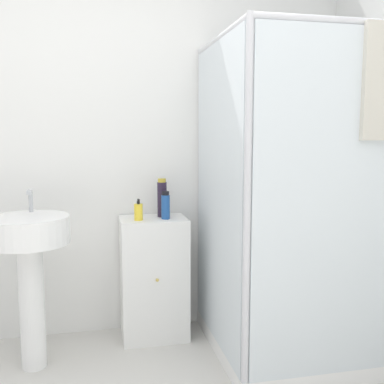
% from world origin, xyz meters
% --- Properties ---
extents(wall_back, '(6.40, 0.06, 2.50)m').
position_xyz_m(wall_back, '(0.00, 1.70, 1.25)').
color(wall_back, white).
rests_on(wall_back, ground_plane).
extents(shower_enclosure, '(0.98, 1.01, 1.85)m').
position_xyz_m(shower_enclosure, '(1.13, 1.10, 0.46)').
color(shower_enclosure, white).
rests_on(shower_enclosure, ground_plane).
extents(vanity_cabinet, '(0.42, 0.33, 0.78)m').
position_xyz_m(vanity_cabinet, '(0.36, 1.51, 0.39)').
color(vanity_cabinet, white).
rests_on(vanity_cabinet, ground_plane).
extents(sink, '(0.44, 0.44, 1.00)m').
position_xyz_m(sink, '(-0.35, 1.27, 0.65)').
color(sink, white).
rests_on(sink, ground_plane).
extents(soap_dispenser, '(0.05, 0.05, 0.13)m').
position_xyz_m(soap_dispenser, '(0.27, 1.46, 0.84)').
color(soap_dispenser, yellow).
rests_on(soap_dispenser, vanity_cabinet).
extents(shampoo_bottle_tall_black, '(0.06, 0.06, 0.25)m').
position_xyz_m(shampoo_bottle_tall_black, '(0.43, 1.54, 0.90)').
color(shampoo_bottle_tall_black, '#281E33').
rests_on(shampoo_bottle_tall_black, vanity_cabinet).
extents(shampoo_bottle_blue, '(0.05, 0.05, 0.17)m').
position_xyz_m(shampoo_bottle_blue, '(0.44, 1.46, 0.87)').
color(shampoo_bottle_blue, '#1E4C93').
rests_on(shampoo_bottle_blue, vanity_cabinet).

